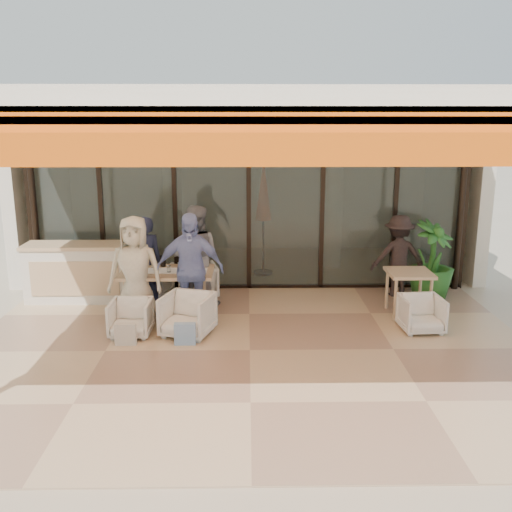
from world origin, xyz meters
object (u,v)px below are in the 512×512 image
at_px(chair_far_right, 198,279).
at_px(diner_navy, 146,262).
at_px(diner_grey, 195,256).
at_px(side_chair, 422,312).
at_px(chair_near_left, 131,317).
at_px(standing_woman, 398,256).
at_px(chair_near_right, 187,313).
at_px(potted_palm, 432,261).
at_px(diner_cream, 135,271).
at_px(dining_table, 166,274).
at_px(chair_far_left, 151,279).
at_px(host_counter, 80,272).
at_px(side_table, 409,278).
at_px(diner_periwinkle, 190,269).

relative_size(chair_far_right, diner_navy, 0.43).
height_order(chair_far_right, diner_navy, diner_navy).
xyz_separation_m(diner_grey, side_chair, (3.51, -1.30, -0.57)).
xyz_separation_m(diner_navy, side_chair, (4.35, -1.30, -0.48)).
distance_m(chair_near_left, standing_woman, 4.84).
bearing_deg(chair_near_right, potted_palm, 39.70).
distance_m(diner_grey, side_chair, 3.79).
relative_size(diner_grey, diner_cream, 1.02).
xyz_separation_m(chair_near_left, side_chair, (4.35, 0.10, 0.00)).
distance_m(dining_table, diner_grey, 0.64).
distance_m(chair_far_right, potted_palm, 4.17).
relative_size(chair_far_left, chair_far_right, 1.00).
height_order(chair_far_left, side_chair, chair_far_left).
bearing_deg(host_counter, chair_near_right, -39.19).
xyz_separation_m(diner_navy, side_table, (4.35, -0.55, -0.15)).
distance_m(chair_near_left, side_chair, 4.35).
bearing_deg(host_counter, chair_far_left, 10.60).
bearing_deg(chair_far_left, diner_grey, 160.89).
height_order(diner_grey, standing_woman, diner_grey).
distance_m(host_counter, side_table, 5.62).
relative_size(chair_near_left, side_table, 0.81).
xyz_separation_m(dining_table, diner_periwinkle, (0.43, -0.46, 0.20)).
bearing_deg(host_counter, side_chair, -15.81).
bearing_deg(diner_cream, host_counter, 140.01).
bearing_deg(diner_navy, chair_far_left, -109.39).
distance_m(dining_table, diner_periwinkle, 0.66).
relative_size(chair_near_right, standing_woman, 0.47).
bearing_deg(chair_near_left, diner_periwinkle, 31.97).
height_order(host_counter, dining_table, host_counter).
xyz_separation_m(diner_grey, standing_woman, (3.60, 0.49, -0.13)).
bearing_deg(diner_periwinkle, diner_grey, 89.24).
relative_size(chair_far_left, chair_near_left, 1.10).
height_order(chair_near_left, potted_palm, potted_palm).
relative_size(diner_periwinkle, side_chair, 2.88).
bearing_deg(side_table, chair_near_right, -166.41).
height_order(host_counter, diner_cream, diner_cream).
bearing_deg(diner_grey, side_chair, 165.19).
relative_size(chair_near_right, diner_navy, 0.45).
relative_size(dining_table, chair_far_left, 2.24).
xyz_separation_m(diner_periwinkle, standing_woman, (3.60, 1.39, -0.14)).
bearing_deg(chair_far_left, potted_palm, -170.59).
bearing_deg(chair_far_left, side_chair, 169.16).
xyz_separation_m(diner_cream, side_table, (4.35, 0.35, -0.22)).
distance_m(chair_far_right, diner_cream, 1.72).
distance_m(dining_table, diner_cream, 0.64).
height_order(diner_grey, side_table, diner_grey).
height_order(diner_navy, side_table, diner_navy).
distance_m(chair_far_left, chair_far_right, 0.84).
distance_m(chair_far_right, diner_periwinkle, 1.51).
height_order(chair_far_right, diner_grey, diner_grey).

